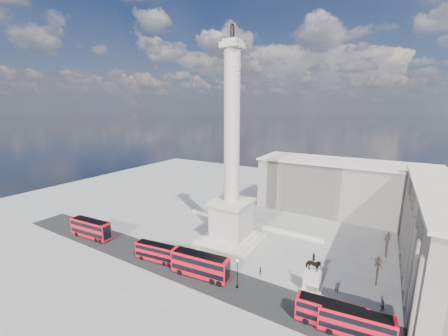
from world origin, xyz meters
The scene contains 18 objects.
ground centered at (0.00, 0.00, 0.00)m, with size 180.00×180.00×0.00m, color gray.
asphalt_road centered at (5.00, -10.00, 0.00)m, with size 120.00×9.00×0.01m, color black.
nelsons_column centered at (0.00, 5.00, 12.92)m, with size 14.00×14.00×49.85m.
balustrade_wall centered at (0.00, 16.00, 0.55)m, with size 40.00×0.60×1.10m, color beige.
building_northeast centered at (20.00, 40.00, 8.32)m, with size 51.00×17.00×16.60m.
red_bus_a centered at (-9.67, -10.68, 2.05)m, with size 9.85×3.46×3.91m.
red_bus_b centered at (1.82, -10.57, 2.51)m, with size 12.03×3.87×4.79m.
red_bus_c centered at (29.38, -11.08, 2.15)m, with size 10.34×3.59×4.10m.
red_bus_d centered at (26.02, -11.02, 2.15)m, with size 10.27×3.17×4.10m.
red_bus_e centered at (-31.86, -11.10, 2.50)m, with size 11.95×3.62×4.77m.
victorian_lamp centered at (9.64, -9.99, 3.37)m, with size 0.49×0.49×5.72m.
equestrian_statue centered at (21.54, -3.76, 2.53)m, with size 3.49×2.62×7.40m.
bare_tree_near centered at (38.53, 1.37, 5.88)m, with size 1.70×1.70×7.46m.
bare_tree_mid centered at (31.54, 3.77, 4.80)m, with size 1.61×1.61×6.09m.
bare_tree_far centered at (32.99, 16.09, 5.14)m, with size 1.60×1.60×6.52m.
pedestrian_walking centered at (25.55, -2.12, 0.95)m, with size 0.69×0.46×1.91m, color #28242A.
pedestrian_standing centered at (32.59, -3.16, 0.96)m, with size 0.93×0.73×1.92m, color #28242A.
pedestrian_crossing centered at (11.68, -4.08, 0.87)m, with size 1.02×0.42×1.74m, color #28242A.
Camera 1 is at (30.36, -49.62, 32.01)m, focal length 22.00 mm.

